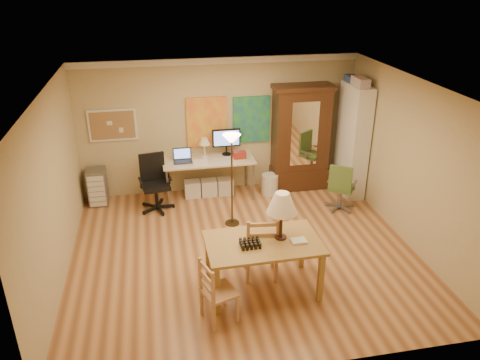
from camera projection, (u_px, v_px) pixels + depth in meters
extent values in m
plane|color=brown|center=(244.00, 252.00, 7.64)|extent=(5.50, 5.50, 0.00)
cube|color=white|center=(218.00, 61.00, 8.73)|extent=(5.50, 0.08, 0.12)
cube|color=#9C7A49|center=(113.00, 125.00, 8.87)|extent=(0.90, 0.04, 0.62)
cube|color=yellow|center=(207.00, 122.00, 9.19)|extent=(0.80, 0.04, 1.00)
cube|color=#23618D|center=(252.00, 120.00, 9.35)|extent=(0.75, 0.04, 0.95)
cube|color=olive|center=(263.00, 243.00, 6.44)|extent=(1.60, 0.97, 0.04)
cube|color=olive|center=(217.00, 291.00, 6.12)|extent=(0.07, 0.07, 0.75)
cube|color=olive|center=(321.00, 277.00, 6.38)|extent=(0.07, 0.07, 0.75)
cube|color=olive|center=(208.00, 257.00, 6.83)|extent=(0.07, 0.07, 0.75)
cube|color=olive|center=(302.00, 246.00, 7.10)|extent=(0.07, 0.07, 0.75)
cylinder|color=black|center=(281.00, 237.00, 6.53)|extent=(0.17, 0.17, 0.02)
cylinder|color=black|center=(281.00, 224.00, 6.44)|extent=(0.04, 0.04, 0.42)
cone|color=beige|center=(282.00, 203.00, 6.30)|extent=(0.42, 0.42, 0.30)
cube|color=silver|center=(299.00, 241.00, 6.42)|extent=(0.21, 0.16, 0.03)
cube|color=black|center=(250.00, 243.00, 6.31)|extent=(0.30, 0.24, 0.08)
cube|color=tan|center=(261.00, 247.00, 6.86)|extent=(0.53, 0.51, 0.04)
cube|color=tan|center=(273.00, 254.00, 7.16)|extent=(0.05, 0.05, 0.47)
cube|color=tan|center=(246.00, 255.00, 7.13)|extent=(0.05, 0.05, 0.47)
cube|color=tan|center=(276.00, 269.00, 6.80)|extent=(0.05, 0.05, 0.47)
cube|color=tan|center=(248.00, 270.00, 6.78)|extent=(0.05, 0.05, 0.47)
cube|color=tan|center=(277.00, 238.00, 6.58)|extent=(0.05, 0.05, 0.54)
cube|color=tan|center=(248.00, 239.00, 6.56)|extent=(0.05, 0.05, 0.54)
cube|color=tan|center=(263.00, 235.00, 6.55)|extent=(0.41, 0.08, 0.05)
cube|color=tan|center=(219.00, 292.00, 6.02)|extent=(0.51, 0.52, 0.04)
cube|color=tan|center=(237.00, 309.00, 6.04)|extent=(0.05, 0.05, 0.41)
cube|color=tan|center=(224.00, 294.00, 6.33)|extent=(0.05, 0.05, 0.41)
cube|color=tan|center=(214.00, 318.00, 5.89)|extent=(0.05, 0.05, 0.41)
cube|color=tan|center=(202.00, 302.00, 6.17)|extent=(0.05, 0.05, 0.41)
cube|color=tan|center=(213.00, 289.00, 5.70)|extent=(0.05, 0.05, 0.47)
cube|color=tan|center=(200.00, 273.00, 5.98)|extent=(0.05, 0.05, 0.47)
cube|color=tan|center=(206.00, 278.00, 5.82)|extent=(0.14, 0.35, 0.05)
cylinder|color=#3F3019|center=(232.00, 223.00, 8.46)|extent=(0.25, 0.25, 0.03)
cylinder|color=#3F3019|center=(232.00, 183.00, 8.13)|extent=(0.03, 0.03, 1.60)
cone|color=#FFE0A5|center=(232.00, 138.00, 7.79)|extent=(0.31, 0.31, 0.13)
cube|color=tan|center=(208.00, 160.00, 9.15)|extent=(1.78, 0.78, 0.03)
cylinder|color=slate|center=(168.00, 189.00, 8.88)|extent=(0.04, 0.04, 0.78)
cylinder|color=slate|center=(253.00, 182.00, 9.16)|extent=(0.04, 0.04, 0.78)
cylinder|color=slate|center=(166.00, 175.00, 9.47)|extent=(0.04, 0.04, 0.78)
cylinder|color=slate|center=(246.00, 169.00, 9.76)|extent=(0.04, 0.04, 0.78)
cube|color=black|center=(183.00, 161.00, 9.00)|extent=(0.36, 0.24, 0.02)
cube|color=black|center=(182.00, 152.00, 9.11)|extent=(0.36, 0.06, 0.23)
cube|color=black|center=(226.00, 138.00, 9.21)|extent=(0.56, 0.04, 0.36)
cone|color=beige|center=(204.00, 141.00, 9.09)|extent=(0.22, 0.22, 0.13)
cube|color=silver|center=(201.00, 163.00, 8.96)|extent=(0.28, 0.36, 0.01)
cube|color=maroon|center=(239.00, 155.00, 9.17)|extent=(0.24, 0.18, 0.13)
cube|color=white|center=(192.00, 189.00, 9.40)|extent=(0.31, 0.27, 0.33)
cube|color=white|center=(209.00, 188.00, 9.46)|extent=(0.31, 0.27, 0.33)
cube|color=silver|center=(225.00, 186.00, 9.52)|extent=(0.31, 0.27, 0.33)
cylinder|color=black|center=(156.00, 197.00, 8.86)|extent=(0.06, 0.06, 0.41)
cube|color=black|center=(156.00, 186.00, 8.76)|extent=(0.57, 0.55, 0.07)
cube|color=black|center=(152.00, 166.00, 8.82)|extent=(0.48, 0.13, 0.54)
cube|color=black|center=(141.00, 181.00, 8.61)|extent=(0.09, 0.31, 0.03)
cube|color=black|center=(169.00, 177.00, 8.78)|extent=(0.09, 0.31, 0.03)
cylinder|color=slate|center=(341.00, 198.00, 8.91)|extent=(0.05, 0.05, 0.37)
cube|color=#4E6B30|center=(342.00, 188.00, 8.83)|extent=(0.60, 0.60, 0.06)
cube|color=#4E6B30|center=(340.00, 178.00, 8.54)|extent=(0.37, 0.28, 0.48)
cube|color=slate|center=(355.00, 184.00, 8.68)|extent=(0.19, 0.25, 0.03)
cube|color=slate|center=(330.00, 179.00, 8.86)|extent=(0.19, 0.25, 0.03)
cube|color=slate|center=(98.00, 187.00, 9.06)|extent=(0.36, 0.41, 0.71)
cube|color=silver|center=(97.00, 191.00, 8.87)|extent=(0.31, 0.02, 0.61)
cube|color=#311C0D|center=(300.00, 140.00, 9.48)|extent=(1.09, 0.50, 2.09)
cube|color=#311C0D|center=(298.00, 177.00, 9.82)|extent=(1.13, 0.54, 0.42)
cube|color=white|center=(305.00, 134.00, 9.17)|extent=(0.55, 0.01, 1.29)
cube|color=#311C0D|center=(303.00, 87.00, 9.03)|extent=(1.17, 0.56, 0.08)
cube|color=white|center=(353.00, 141.00, 9.22)|extent=(0.33, 0.89, 2.23)
cube|color=#993333|center=(351.00, 171.00, 9.30)|extent=(0.20, 0.45, 0.27)
cube|color=#334C99|center=(350.00, 101.00, 9.10)|extent=(0.20, 0.31, 0.22)
cylinder|color=silver|center=(270.00, 184.00, 9.50)|extent=(0.33, 0.33, 0.42)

